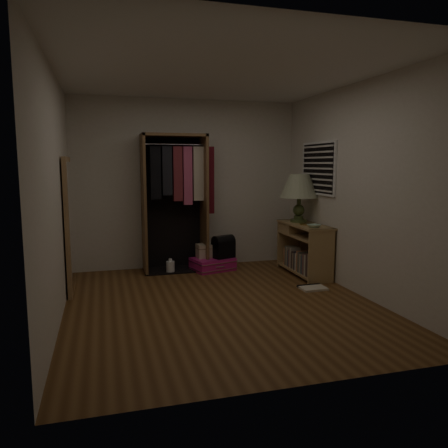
{
  "coord_description": "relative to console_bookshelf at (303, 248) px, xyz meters",
  "views": [
    {
      "loc": [
        -1.29,
        -4.74,
        1.62
      ],
      "look_at": [
        0.3,
        0.95,
        0.8
      ],
      "focal_mm": 35.0,
      "sensor_mm": 36.0,
      "label": 1
    }
  ],
  "objects": [
    {
      "name": "room_walls",
      "position": [
        -1.46,
        -0.98,
        1.11
      ],
      "size": [
        3.52,
        4.02,
        2.6
      ],
      "color": "beige",
      "rests_on": "ground"
    },
    {
      "name": "table_lamp",
      "position": [
        0.0,
        0.2,
        0.88
      ],
      "size": [
        0.67,
        0.67,
        0.71
      ],
      "rotation": [
        0.0,
        0.0,
        -0.19
      ],
      "color": "#3C4C24",
      "rests_on": "console_bookshelf"
    },
    {
      "name": "pink_suitcase",
      "position": [
        -1.23,
        0.58,
        -0.3
      ],
      "size": [
        0.72,
        0.6,
        0.19
      ],
      "rotation": [
        0.0,
        0.0,
        0.28
      ],
      "color": "#C31773",
      "rests_on": "ground"
    },
    {
      "name": "open_wardrobe",
      "position": [
        -1.73,
        0.75,
        0.83
      ],
      "size": [
        1.07,
        0.5,
        2.05
      ],
      "color": "brown",
      "rests_on": "ground"
    },
    {
      "name": "white_jug",
      "position": [
        -1.89,
        0.58,
        -0.3
      ],
      "size": [
        0.14,
        0.14,
        0.22
      ],
      "rotation": [
        0.0,
        0.0,
        0.13
      ],
      "color": "white",
      "rests_on": "ground"
    },
    {
      "name": "train_case",
      "position": [
        -1.31,
        0.65,
        -0.1
      ],
      "size": [
        0.32,
        0.24,
        0.22
      ],
      "rotation": [
        0.0,
        0.0,
        0.09
      ],
      "color": "beige",
      "rests_on": "pink_suitcase"
    },
    {
      "name": "floor_mirror",
      "position": [
        -3.24,
        -0.02,
        0.46
      ],
      "size": [
        0.06,
        0.8,
        1.7
      ],
      "color": "#A37A4F",
      "rests_on": "ground"
    },
    {
      "name": "console_bookshelf",
      "position": [
        0.0,
        0.0,
        0.0
      ],
      "size": [
        0.42,
        1.12,
        0.75
      ],
      "color": "#A5814F",
      "rests_on": "ground"
    },
    {
      "name": "black_bag",
      "position": [
        -1.07,
        0.55,
        -0.02
      ],
      "size": [
        0.37,
        0.3,
        0.35
      ],
      "rotation": [
        0.0,
        0.0,
        0.34
      ],
      "color": "black",
      "rests_on": "pink_suitcase"
    },
    {
      "name": "floor_book",
      "position": [
        -0.23,
        -0.75,
        -0.38
      ],
      "size": [
        0.34,
        0.27,
        0.03
      ],
      "rotation": [
        0.0,
        0.0,
        0.02
      ],
      "color": "beige",
      "rests_on": "ground"
    },
    {
      "name": "ground",
      "position": [
        -1.54,
        -1.02,
        -0.39
      ],
      "size": [
        4.0,
        4.0,
        0.0
      ],
      "primitive_type": "plane",
      "color": "brown",
      "rests_on": "ground"
    },
    {
      "name": "brass_tray",
      "position": [
        0.0,
        -0.1,
        0.36
      ],
      "size": [
        0.28,
        0.28,
        0.01
      ],
      "rotation": [
        0.0,
        0.0,
        -0.24
      ],
      "color": "#A98B41",
      "rests_on": "console_bookshelf"
    },
    {
      "name": "ceramic_bowl",
      "position": [
        -0.05,
        -0.4,
        0.38
      ],
      "size": [
        0.21,
        0.21,
        0.04
      ],
      "primitive_type": "imported",
      "rotation": [
        0.0,
        0.0,
        0.19
      ],
      "color": "#AED0B6",
      "rests_on": "console_bookshelf"
    }
  ]
}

